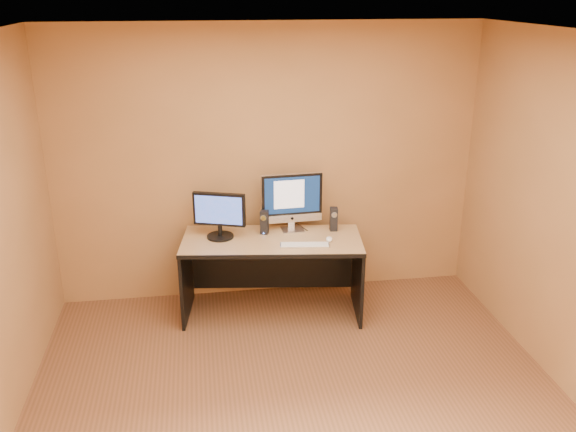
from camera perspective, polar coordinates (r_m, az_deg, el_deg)
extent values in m
plane|color=brown|center=(4.56, 1.45, -18.28)|extent=(4.00, 4.00, 0.00)
plane|color=white|center=(3.56, 1.84, 16.33)|extent=(4.00, 4.00, 0.00)
cube|color=silver|center=(5.34, 1.58, -2.72)|extent=(0.44, 0.17, 0.02)
ellipsoid|color=white|center=(5.45, 3.87, -2.16)|extent=(0.08, 0.11, 0.04)
cylinder|color=black|center=(5.75, 1.28, -1.02)|extent=(0.08, 0.21, 0.01)
cylinder|color=black|center=(5.80, 0.67, -0.82)|extent=(0.09, 0.16, 0.01)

